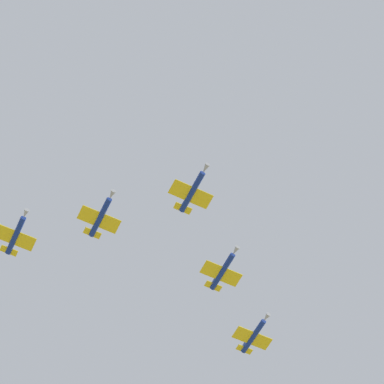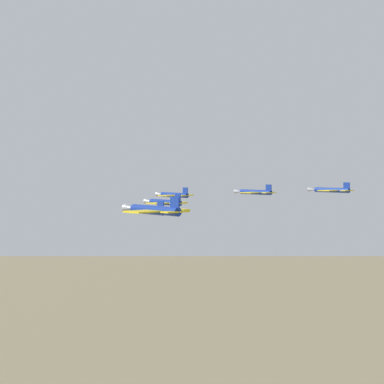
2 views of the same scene
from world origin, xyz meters
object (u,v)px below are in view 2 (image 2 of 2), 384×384
object	(u,v)px
jet_lead	(174,195)
jet_starboard_outer	(331,190)
jet_starboard_inner	(255,192)
jet_center_rear	(154,210)
jet_port_outer	(145,211)
jet_port_inner	(165,202)

from	to	relation	value
jet_lead	jet_starboard_outer	bearing A→B (deg)	-42.97
jet_starboard_inner	jet_center_rear	size ratio (longest dim) A/B	1.00
jet_lead	jet_center_rear	bearing A→B (deg)	-131.93
jet_port_outer	jet_center_rear	distance (m)	27.90
jet_port_outer	jet_port_inner	bearing A→B (deg)	40.87
jet_port_inner	jet_port_outer	world-z (taller)	jet_port_inner
jet_starboard_inner	jet_port_outer	size ratio (longest dim) A/B	1.00
jet_lead	jet_port_outer	size ratio (longest dim) A/B	1.00
jet_center_rear	jet_port_inner	bearing A→B (deg)	49.51
jet_port_outer	jet_starboard_outer	bearing A→B (deg)	-0.00
jet_lead	jet_port_inner	distance (m)	22.05
jet_lead	jet_starboard_outer	size ratio (longest dim) A/B	1.00
jet_port_outer	jet_starboard_outer	world-z (taller)	jet_starboard_outer
jet_port_outer	jet_center_rear	world-z (taller)	jet_center_rear
jet_port_outer	jet_starboard_inner	bearing A→B (deg)	16.09
jet_port_inner	jet_starboard_outer	bearing A→B (deg)	-16.09
jet_port_outer	jet_center_rear	bearing A→B (deg)	-124.09
jet_center_rear	jet_starboard_inner	bearing A→B (deg)	30.36
jet_lead	jet_starboard_outer	world-z (taller)	jet_starboard_outer
jet_port_inner	jet_center_rear	xyz separation A→B (m)	(-2.50, 47.98, 1.48)
jet_starboard_inner	jet_center_rear	distance (m)	72.31
jet_starboard_inner	jet_starboard_outer	bearing A→B (deg)	-40.87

